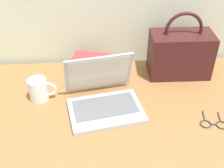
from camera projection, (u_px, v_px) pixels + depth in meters
desk at (118, 108)px, 1.28m from camera, size 1.60×0.76×0.03m
laptop at (103, 97)px, 1.24m from camera, size 0.35×0.33×0.21m
coffee_mug at (39, 89)px, 1.28m from camera, size 0.12×0.08×0.10m
eyeglasses at (214, 124)px, 1.17m from camera, size 0.12×0.12×0.01m
handbag at (180, 53)px, 1.41m from camera, size 0.30×0.16×0.33m
book_stack at (90, 67)px, 1.44m from camera, size 0.23×0.19×0.10m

